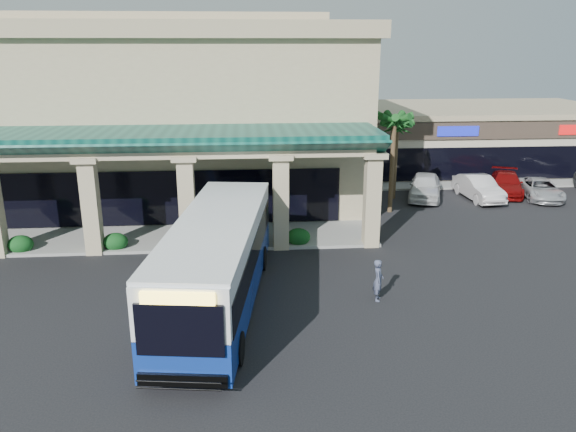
{
  "coord_description": "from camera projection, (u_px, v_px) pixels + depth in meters",
  "views": [
    {
      "loc": [
        -0.24,
        -20.95,
        9.68
      ],
      "look_at": [
        1.71,
        3.42,
        2.2
      ],
      "focal_mm": 35.0,
      "sensor_mm": 36.0,
      "label": 1
    }
  ],
  "objects": [
    {
      "name": "car_silver",
      "position": [
        425.0,
        186.0,
        36.62
      ],
      "size": [
        3.49,
        5.24,
        1.66
      ],
      "primitive_type": "imported",
      "rotation": [
        0.0,
        0.0,
        -0.34
      ],
      "color": "white",
      "rests_on": "ground"
    },
    {
      "name": "strip_mall",
      "position": [
        464.0,
        136.0,
        46.36
      ],
      "size": [
        22.5,
        12.5,
        4.9
      ],
      "primitive_type": null,
      "color": "beige",
      "rests_on": "ground"
    },
    {
      "name": "transit_bus",
      "position": [
        218.0,
        263.0,
        21.26
      ],
      "size": [
        4.57,
        12.81,
        3.5
      ],
      "primitive_type": null,
      "rotation": [
        0.0,
        0.0,
        -0.13
      ],
      "color": "#11339A",
      "rests_on": "ground"
    },
    {
      "name": "main_building",
      "position": [
        121.0,
        110.0,
        35.8
      ],
      "size": [
        30.8,
        14.8,
        11.35
      ],
      "primitive_type": null,
      "color": "tan",
      "rests_on": "ground"
    },
    {
      "name": "palm_1",
      "position": [
        395.0,
        155.0,
        36.05
      ],
      "size": [
        2.4,
        2.4,
        5.8
      ],
      "primitive_type": null,
      "color": "#114014",
      "rests_on": "ground"
    },
    {
      "name": "ground",
      "position": [
        253.0,
        293.0,
        22.82
      ],
      "size": [
        110.0,
        110.0,
        0.0
      ],
      "primitive_type": "plane",
      "color": "black"
    },
    {
      "name": "broadleaf_tree",
      "position": [
        350.0,
        149.0,
        40.8
      ],
      "size": [
        2.6,
        2.6,
        4.81
      ],
      "primitive_type": null,
      "color": "#0D3D13",
      "rests_on": "ground"
    },
    {
      "name": "arcade",
      "position": [
        88.0,
        188.0,
        27.86
      ],
      "size": [
        30.0,
        6.2,
        5.7
      ],
      "primitive_type": null,
      "color": "#0B433B",
      "rests_on": "ground"
    },
    {
      "name": "palm_0",
      "position": [
        393.0,
        158.0,
        32.99
      ],
      "size": [
        2.4,
        2.4,
        6.6
      ],
      "primitive_type": null,
      "color": "#114014",
      "rests_on": "ground"
    },
    {
      "name": "car_gray",
      "position": [
        541.0,
        189.0,
        36.66
      ],
      "size": [
        3.01,
        4.98,
        1.29
      ],
      "primitive_type": "imported",
      "rotation": [
        0.0,
        0.0,
        -0.2
      ],
      "color": "#B8B8BC",
      "rests_on": "ground"
    },
    {
      "name": "car_red",
      "position": [
        506.0,
        184.0,
        37.81
      ],
      "size": [
        3.64,
        5.32,
        1.43
      ],
      "primitive_type": "imported",
      "rotation": [
        0.0,
        0.0,
        -0.37
      ],
      "color": "maroon",
      "rests_on": "ground"
    },
    {
      "name": "car_white",
      "position": [
        478.0,
        188.0,
        36.44
      ],
      "size": [
        1.95,
        4.82,
        1.56
      ],
      "primitive_type": "imported",
      "rotation": [
        0.0,
        0.0,
        0.07
      ],
      "color": "white",
      "rests_on": "ground"
    },
    {
      "name": "pedestrian",
      "position": [
        378.0,
        280.0,
        21.99
      ],
      "size": [
        0.52,
        0.69,
        1.69
      ],
      "primitive_type": "imported",
      "rotation": [
        0.0,
        0.0,
        1.36
      ],
      "color": "#474E68",
      "rests_on": "ground"
    }
  ]
}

